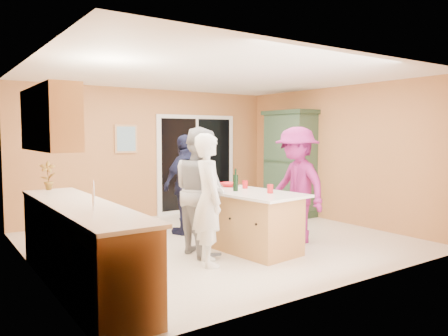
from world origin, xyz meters
TOP-DOWN VIEW (x-y plane):
  - floor at (0.00, 0.00)m, footprint 5.50×5.50m
  - ceiling at (0.00, 0.00)m, footprint 5.50×5.00m
  - wall_back at (0.00, 2.50)m, footprint 5.50×0.10m
  - wall_front at (0.00, -2.50)m, footprint 5.50×0.10m
  - wall_left at (-2.75, 0.00)m, footprint 0.10×5.00m
  - wall_right at (2.75, 0.00)m, footprint 0.10×5.00m
  - left_cabinet_run at (-2.45, -1.05)m, footprint 0.65×3.05m
  - upper_cabinets at (-2.58, -0.20)m, footprint 0.35×1.60m
  - sliding_door at (1.05, 2.46)m, footprint 1.90×0.07m
  - framed_picture at (-0.55, 2.48)m, footprint 0.46×0.04m
  - kitchen_island at (0.05, -0.70)m, footprint 1.07×1.73m
  - green_hutch at (2.49, 1.06)m, footprint 0.63×1.19m
  - woman_white at (-0.82, -0.96)m, footprint 0.59×0.72m
  - woman_grey at (-0.62, -0.43)m, footprint 0.70×0.88m
  - woman_navy at (-0.18, 0.75)m, footprint 1.06×0.66m
  - woman_magenta at (0.94, -0.75)m, footprint 0.75×1.21m
  - serving_bowl at (0.15, -0.05)m, footprint 0.31×0.31m
  - tulip_vase at (-2.45, 0.52)m, footprint 0.24×0.19m
  - tumbler_near at (0.19, -1.00)m, footprint 0.11×0.11m
  - tumbler_far at (0.22, -0.37)m, footprint 0.10×0.10m
  - wine_bottle at (-0.08, -0.53)m, footprint 0.08×0.08m
  - white_plate at (0.30, -0.14)m, footprint 0.26×0.26m

SIDE VIEW (x-z plane):
  - floor at x=0.00m, z-range 0.00..0.00m
  - kitchen_island at x=0.05m, z-range -0.03..0.84m
  - left_cabinet_run at x=-2.45m, z-range -0.16..1.08m
  - woman_navy at x=-0.18m, z-range 0.00..1.69m
  - woman_white at x=-0.82m, z-range 0.00..1.71m
  - white_plate at x=0.30m, z-range 0.86..0.88m
  - serving_bowl at x=0.15m, z-range 0.86..0.93m
  - woman_grey at x=-0.62m, z-range 0.00..1.79m
  - woman_magenta at x=0.94m, z-range 0.00..1.81m
  - tumbler_far at x=0.22m, z-range 0.86..0.98m
  - tumbler_near at x=0.19m, z-range 0.86..0.99m
  - wine_bottle at x=-0.08m, z-range 0.83..1.15m
  - sliding_door at x=1.05m, z-range 0.00..2.10m
  - green_hutch at x=2.49m, z-range -0.03..2.15m
  - tulip_vase at x=-2.45m, z-range 0.94..1.33m
  - wall_back at x=0.00m, z-range 0.00..2.60m
  - wall_front at x=0.00m, z-range 0.00..2.60m
  - wall_left at x=-2.75m, z-range 0.00..2.60m
  - wall_right at x=2.75m, z-range 0.00..2.60m
  - framed_picture at x=-0.55m, z-range 1.32..1.88m
  - upper_cabinets at x=-2.58m, z-range 1.50..2.25m
  - ceiling at x=0.00m, z-range 2.55..2.65m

